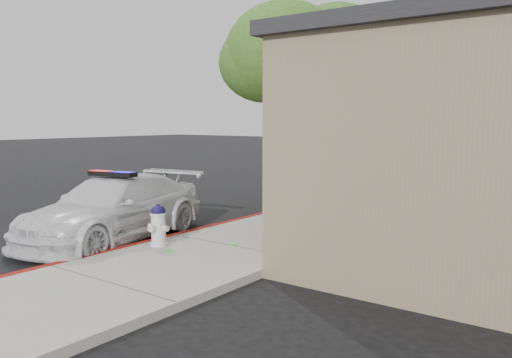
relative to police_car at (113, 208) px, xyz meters
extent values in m
plane|color=black|center=(1.12, 0.68, -0.71)|extent=(120.00, 120.00, 0.00)
cube|color=gray|center=(2.72, 3.68, -0.64)|extent=(3.20, 60.00, 0.15)
cube|color=maroon|center=(1.18, 3.68, -0.63)|extent=(0.14, 60.00, 0.16)
cube|color=black|center=(4.29, 1.68, 1.24)|extent=(0.08, 1.48, 1.68)
cube|color=black|center=(4.29, 4.68, 1.24)|extent=(0.08, 1.48, 1.68)
cube|color=black|center=(4.29, 7.68, 1.24)|extent=(0.08, 1.48, 1.68)
cube|color=black|center=(4.29, 10.68, 1.24)|extent=(0.08, 1.48, 1.68)
cube|color=black|center=(4.29, 13.68, 1.24)|extent=(0.08, 1.48, 1.68)
cube|color=black|center=(4.29, 16.68, 1.24)|extent=(0.08, 1.48, 1.68)
cube|color=black|center=(4.29, 19.68, 1.24)|extent=(0.08, 1.48, 1.68)
imported|color=white|center=(0.00, 0.00, 0.00)|extent=(2.84, 5.17, 1.42)
cube|color=black|center=(0.00, 0.00, 0.77)|extent=(1.23, 0.49, 0.10)
cube|color=red|center=(-0.31, -0.06, 0.77)|extent=(0.55, 0.33, 0.11)
cube|color=#130BC6|center=(0.31, 0.06, 0.77)|extent=(0.55, 0.33, 0.11)
cylinder|color=silver|center=(1.66, -0.20, -0.53)|extent=(0.35, 0.35, 0.06)
cylinder|color=silver|center=(1.66, -0.20, -0.22)|extent=(0.29, 0.29, 0.56)
cylinder|color=silver|center=(1.66, -0.20, 0.08)|extent=(0.33, 0.33, 0.04)
ellipsoid|color=#110E36|center=(1.66, -0.20, 0.14)|extent=(0.30, 0.30, 0.22)
cylinder|color=#110E36|center=(1.66, -0.20, 0.25)|extent=(0.07, 0.07, 0.06)
cylinder|color=silver|center=(1.49, -0.22, -0.19)|extent=(0.13, 0.12, 0.11)
cylinder|color=silver|center=(1.83, -0.18, -0.19)|extent=(0.13, 0.12, 0.11)
cylinder|color=silver|center=(1.68, -0.38, -0.17)|extent=(0.16, 0.14, 0.14)
cylinder|color=black|center=(2.49, 3.08, 1.05)|extent=(0.23, 0.23, 3.23)
ellipsoid|color=#32571B|center=(2.49, 3.08, 3.47)|extent=(2.87, 2.87, 2.44)
ellipsoid|color=#32571B|center=(2.98, 3.27, 3.20)|extent=(2.15, 2.15, 1.83)
ellipsoid|color=#32571B|center=(2.09, 2.88, 3.29)|extent=(2.24, 2.24, 1.90)
cylinder|color=black|center=(2.20, 6.12, 1.23)|extent=(0.25, 0.25, 3.60)
ellipsoid|color=#2B4F18|center=(2.20, 6.12, 3.91)|extent=(3.01, 3.01, 2.56)
ellipsoid|color=#2B4F18|center=(2.65, 6.29, 3.62)|extent=(2.43, 2.43, 2.07)
ellipsoid|color=#2B4F18|center=(1.77, 6.05, 3.71)|extent=(2.33, 2.33, 1.98)
cylinder|color=black|center=(2.10, 15.53, 1.33)|extent=(0.28, 0.28, 3.78)
ellipsoid|color=#204E18|center=(2.10, 15.53, 4.19)|extent=(3.24, 3.24, 2.76)
ellipsoid|color=#204E18|center=(2.57, 15.88, 3.87)|extent=(2.48, 2.48, 2.11)
ellipsoid|color=#204E18|center=(1.87, 15.13, 3.97)|extent=(2.59, 2.59, 2.20)
camera|label=1|loc=(9.38, -7.29, 1.95)|focal=36.77mm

